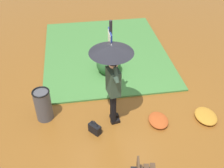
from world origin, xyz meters
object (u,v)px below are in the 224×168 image
at_px(info_sign_post, 110,55).
at_px(handbag, 95,129).
at_px(person_with_umbrella, 112,66).
at_px(trash_bin, 43,105).

relative_size(info_sign_post, handbag, 6.22).
xyz_separation_m(person_with_umbrella, handbag, (-0.41, 0.47, -1.42)).
distance_m(info_sign_post, trash_bin, 2.00).
bearing_deg(info_sign_post, handbag, 152.87).
height_order(person_with_umbrella, handbag, person_with_umbrella).
bearing_deg(info_sign_post, person_with_umbrella, 175.05).
distance_m(handbag, trash_bin, 1.37).
distance_m(info_sign_post, handbag, 1.75).
relative_size(info_sign_post, trash_bin, 2.76).
bearing_deg(info_sign_post, trash_bin, 101.64).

